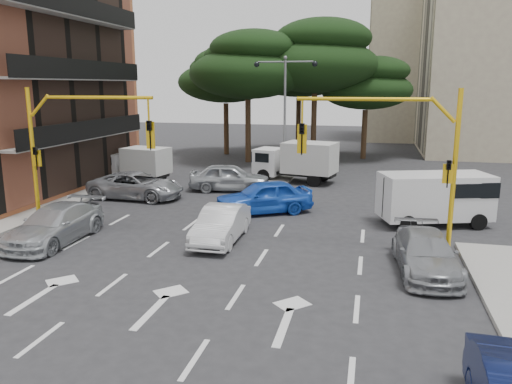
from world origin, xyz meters
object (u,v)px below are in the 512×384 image
(box_truck_b, at_px, (296,162))
(street_lamp_center, at_px, (285,95))
(signal_mast_left, at_px, (69,139))
(box_truck_a, at_px, (136,164))
(car_silver_wagon, at_px, (55,224))
(car_silver_cross_b, at_px, (230,177))
(van_white, at_px, (435,199))
(car_white_hatch, at_px, (221,224))
(car_silver_parked, at_px, (426,253))
(car_blue_compact, at_px, (264,197))
(signal_mast_right, at_px, (403,148))
(car_silver_cross_a, at_px, (136,185))

(box_truck_b, bearing_deg, street_lamp_center, 45.09)
(signal_mast_left, relative_size, box_truck_a, 1.33)
(car_silver_wagon, bearing_deg, box_truck_b, 63.29)
(car_silver_wagon, xyz_separation_m, box_truck_b, (7.34, 14.49, 0.58))
(street_lamp_center, distance_m, car_silver_cross_b, 7.28)
(street_lamp_center, relative_size, van_white, 1.66)
(van_white, bearing_deg, car_white_hatch, -80.55)
(street_lamp_center, xyz_separation_m, car_silver_wagon, (-6.34, -16.03, -4.71))
(box_truck_a, bearing_deg, car_silver_parked, -116.93)
(car_blue_compact, bearing_deg, street_lamp_center, 154.25)
(car_blue_compact, distance_m, car_silver_wagon, 9.45)
(signal_mast_right, xyz_separation_m, signal_mast_left, (-13.61, 0.00, 0.00))
(signal_mast_right, distance_m, street_lamp_center, 15.65)
(signal_mast_right, distance_m, car_silver_parked, 3.95)
(car_silver_cross_a, height_order, van_white, van_white)
(car_silver_cross_a, xyz_separation_m, box_truck_b, (7.75, 6.67, 0.57))
(car_white_hatch, bearing_deg, car_silver_cross_b, 103.33)
(signal_mast_left, height_order, van_white, signal_mast_left)
(car_silver_wagon, relative_size, car_silver_cross_a, 0.95)
(car_white_hatch, bearing_deg, car_blue_compact, 80.83)
(box_truck_b, bearing_deg, signal_mast_left, 160.04)
(car_silver_cross_a, relative_size, van_white, 1.11)
(car_white_hatch, relative_size, car_silver_wagon, 0.85)
(street_lamp_center, distance_m, car_silver_parked, 18.47)
(car_silver_cross_b, distance_m, box_truck_a, 6.82)
(box_truck_a, height_order, box_truck_b, box_truck_b)
(street_lamp_center, relative_size, box_truck_b, 1.48)
(car_silver_cross_a, bearing_deg, car_silver_parked, -116.71)
(car_silver_cross_a, height_order, car_silver_cross_b, car_silver_cross_b)
(car_silver_cross_b, height_order, van_white, van_white)
(street_lamp_center, bearing_deg, car_silver_cross_b, -114.57)
(signal_mast_right, height_order, car_silver_cross_a, signal_mast_right)
(car_white_hatch, xyz_separation_m, car_blue_compact, (0.70, 4.72, 0.11))
(car_silver_cross_a, bearing_deg, car_blue_compact, -99.36)
(van_white, bearing_deg, car_blue_compact, -110.19)
(street_lamp_center, relative_size, car_silver_cross_b, 1.66)
(box_truck_a, bearing_deg, van_white, -99.87)
(car_blue_compact, bearing_deg, car_white_hatch, -38.32)
(signal_mast_left, height_order, car_silver_parked, signal_mast_left)
(street_lamp_center, bearing_deg, car_silver_cross_a, -129.45)
(car_blue_compact, height_order, car_silver_parked, car_blue_compact)
(box_truck_a, bearing_deg, signal_mast_right, -113.19)
(signal_mast_left, bearing_deg, car_silver_parked, -8.44)
(street_lamp_center, bearing_deg, signal_mast_right, -64.09)
(signal_mast_right, xyz_separation_m, box_truck_b, (-5.80, 12.47, -2.59))
(signal_mast_right, relative_size, car_blue_compact, 1.28)
(car_silver_cross_b, distance_m, box_truck_b, 4.91)
(car_silver_cross_b, bearing_deg, car_blue_compact, -155.92)
(box_truck_b, bearing_deg, car_blue_compact, -169.95)
(box_truck_a, bearing_deg, signal_mast_left, -158.04)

